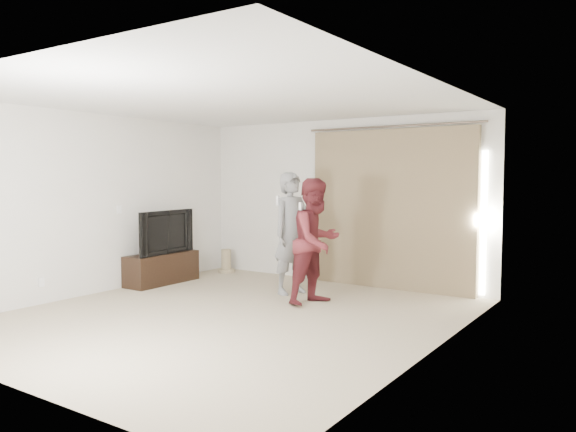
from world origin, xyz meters
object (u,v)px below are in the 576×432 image
object	(u,v)px
tv_console	(162,268)
tv	(161,232)
person_woman	(316,241)
person_man	(292,233)

from	to	relation	value
tv_console	tv	xyz separation A→B (m)	(0.00, 0.00, 0.58)
tv_console	tv	world-z (taller)	tv
person_woman	person_man	bearing A→B (deg)	149.51
person_man	person_woman	distance (m)	0.73
person_man	tv_console	bearing A→B (deg)	-166.33
tv	person_man	size ratio (longest dim) A/B	0.68
person_man	person_woman	world-z (taller)	person_man
tv_console	person_woman	bearing A→B (deg)	3.08
tv	person_woman	bearing A→B (deg)	-91.93
tv_console	tv	bearing A→B (deg)	0.00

